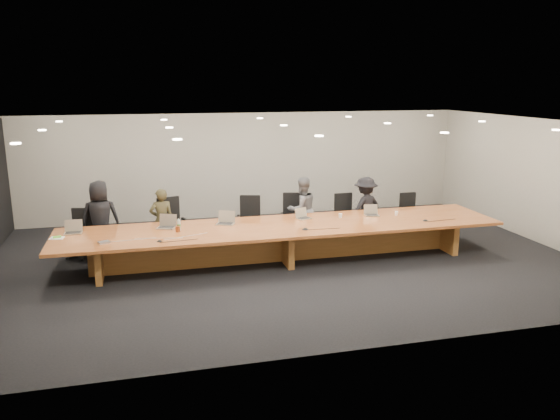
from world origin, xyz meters
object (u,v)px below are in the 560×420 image
at_px(laptop_d, 304,213).
at_px(av_box, 104,242).
at_px(person_c, 302,209).
at_px(water_bottle, 179,225).
at_px(chair_mid_right, 294,218).
at_px(mic_left, 159,241).
at_px(amber_mug, 178,229).
at_px(laptop_b, 166,222).
at_px(chair_left, 173,225).
at_px(laptop_c, 225,218).
at_px(laptop_e, 372,210).
at_px(laptop_a, 73,227).
at_px(person_d, 365,208).
at_px(paper_cup_far, 396,213).
at_px(person_b, 162,221).
at_px(person_a, 101,218).
at_px(paper_cup_near, 340,216).
at_px(chair_right, 346,216).
at_px(chair_mid_left, 249,220).
at_px(mic_center, 305,229).
at_px(conference_table, 284,236).
at_px(mic_right, 426,220).
at_px(chair_far_right, 411,213).
at_px(chair_far_left, 80,233).

height_order(laptop_d, av_box, laptop_d).
distance_m(person_c, water_bottle, 3.09).
bearing_deg(av_box, laptop_d, -9.91).
height_order(chair_mid_right, mic_left, chair_mid_right).
bearing_deg(amber_mug, laptop_b, 121.95).
bearing_deg(chair_left, water_bottle, -105.29).
xyz_separation_m(laptop_c, laptop_e, (3.21, -0.04, -0.02)).
relative_size(laptop_a, amber_mug, 2.87).
bearing_deg(amber_mug, person_d, 14.22).
bearing_deg(paper_cup_far, water_bottle, -178.57).
bearing_deg(amber_mug, person_b, 102.53).
bearing_deg(person_c, water_bottle, 7.62).
height_order(chair_mid_right, laptop_c, chair_mid_right).
relative_size(person_a, paper_cup_near, 17.85).
bearing_deg(chair_right, av_box, -164.41).
bearing_deg(chair_mid_left, mic_center, -47.64).
relative_size(laptop_a, laptop_b, 0.94).
bearing_deg(mic_center, conference_table, 127.05).
distance_m(amber_mug, paper_cup_near, 3.48).
bearing_deg(laptop_d, mic_left, 176.87).
relative_size(chair_left, laptop_e, 3.91).
bearing_deg(mic_right, person_a, 165.86).
bearing_deg(person_a, person_d, -179.53).
xyz_separation_m(person_a, mic_left, (1.14, -1.84, -0.04)).
relative_size(chair_left, laptop_d, 4.05).
bearing_deg(person_a, laptop_d, 170.28).
bearing_deg(chair_right, chair_left, 179.49).
bearing_deg(chair_far_right, chair_mid_right, 179.28).
distance_m(person_a, av_box, 1.70).
bearing_deg(paper_cup_near, laptop_a, 179.05).
distance_m(conference_table, person_d, 2.54).
bearing_deg(person_b, water_bottle, 100.09).
distance_m(conference_table, paper_cup_near, 1.41).
bearing_deg(person_b, person_c, 176.40).
bearing_deg(amber_mug, paper_cup_near, 4.77).
relative_size(paper_cup_far, mic_right, 0.72).
height_order(chair_far_right, laptop_a, laptop_a).
bearing_deg(laptop_c, chair_far_left, -172.93).
relative_size(laptop_b, laptop_e, 1.15).
height_order(laptop_c, laptop_d, laptop_c).
bearing_deg(mic_right, chair_far_left, 166.83).
height_order(person_d, paper_cup_near, person_d).
relative_size(chair_far_left, laptop_a, 3.15).
xyz_separation_m(chair_mid_right, amber_mug, (-2.69, -1.23, 0.24)).
distance_m(conference_table, laptop_e, 2.12).
bearing_deg(av_box, laptop_b, 12.34).
bearing_deg(av_box, person_c, 0.06).
xyz_separation_m(conference_table, laptop_e, (2.07, 0.31, 0.35)).
bearing_deg(av_box, chair_mid_right, 0.81).
height_order(laptop_d, laptop_e, laptop_e).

